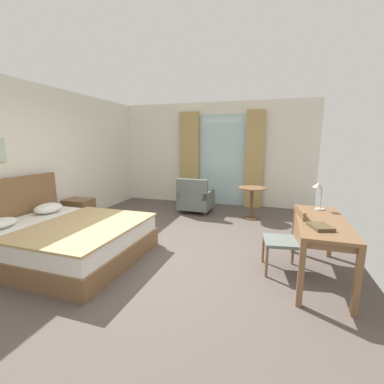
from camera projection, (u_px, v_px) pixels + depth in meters
ground at (162, 258)px, 3.96m from camera, size 5.66×7.69×0.10m
wall_back at (213, 154)px, 7.05m from camera, size 5.26×0.12×2.72m
wall_left at (21, 162)px, 4.42m from camera, size 0.12×7.29×2.72m
balcony_glass_door at (221, 161)px, 6.94m from camera, size 1.30×0.02×2.39m
curtain_panel_left at (189, 159)px, 7.08m from camera, size 0.53×0.10×2.47m
curtain_panel_right at (254, 160)px, 6.59m from camera, size 0.45×0.10×2.47m
bed at (63, 238)px, 3.84m from camera, size 2.21×1.83×1.14m
nightstand at (79, 212)px, 5.34m from camera, size 0.52×0.42×0.54m
writing_desk at (321, 227)px, 3.18m from camera, size 0.61×1.50×0.76m
desk_chair at (288, 237)px, 3.37m from camera, size 0.50×0.51×0.86m
desk_lamp at (319, 189)px, 3.58m from camera, size 0.19×0.15×0.41m
closed_book at (320, 227)px, 2.85m from camera, size 0.27×0.31×0.04m
armchair_by_window at (195, 199)px, 6.26m from camera, size 0.78×0.77×0.85m
round_cafe_table at (252, 196)px, 5.72m from camera, size 0.60×0.60×0.71m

